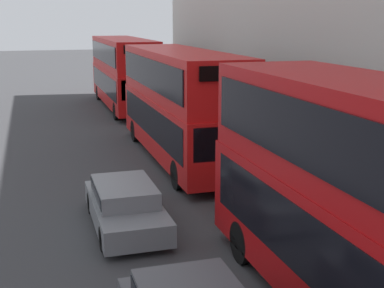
% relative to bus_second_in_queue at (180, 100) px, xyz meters
% --- Properties ---
extents(bus_second_in_queue, '(2.59, 10.72, 4.40)m').
position_rel_bus_second_in_queue_xyz_m(bus_second_in_queue, '(0.00, 0.00, 0.00)').
color(bus_second_in_queue, red).
rests_on(bus_second_in_queue, ground).
extents(bus_third_in_queue, '(2.59, 11.17, 4.38)m').
position_rel_bus_second_in_queue_xyz_m(bus_third_in_queue, '(-0.00, 13.39, -0.01)').
color(bus_third_in_queue, red).
rests_on(bus_third_in_queue, ground).
extents(car_hatchback, '(1.76, 4.28, 1.23)m').
position_rel_bus_second_in_queue_xyz_m(car_hatchback, '(-3.40, -6.55, -1.76)').
color(car_hatchback, slate).
rests_on(car_hatchback, ground).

